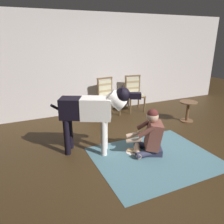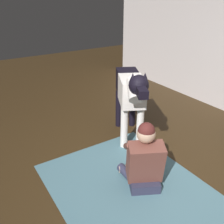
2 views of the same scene
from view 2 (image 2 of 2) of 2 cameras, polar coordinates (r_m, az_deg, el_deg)
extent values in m
plane|color=#352513|center=(3.16, 7.18, -16.41)|extent=(14.74, 14.74, 0.00)
cube|color=slate|center=(3.11, 3.96, -16.84)|extent=(2.04, 1.67, 0.01)
cube|color=#2E2F45|center=(3.09, 7.37, -15.99)|extent=(0.37, 0.41, 0.12)
cylinder|color=#2E2F45|center=(3.18, 3.93, -14.27)|extent=(0.40, 0.13, 0.11)
cylinder|color=tan|center=(3.31, 4.73, -12.59)|extent=(0.23, 0.37, 0.09)
cylinder|color=#2E2F45|center=(3.24, 9.52, -13.77)|extent=(0.33, 0.38, 0.11)
cylinder|color=tan|center=(3.34, 7.68, -12.35)|extent=(0.27, 0.36, 0.09)
cube|color=brown|center=(2.93, 7.55, -11.19)|extent=(0.44, 0.49, 0.50)
cylinder|color=brown|center=(2.94, 3.72, -7.69)|extent=(0.30, 0.20, 0.24)
cylinder|color=tan|center=(3.22, 3.96, -8.50)|extent=(0.26, 0.22, 0.12)
cylinder|color=brown|center=(3.01, 10.37, -7.23)|extent=(0.30, 0.20, 0.24)
cylinder|color=tan|center=(3.26, 8.34, -8.19)|extent=(0.28, 0.15, 0.12)
sphere|color=tan|center=(2.77, 7.80, -4.98)|extent=(0.21, 0.21, 0.21)
sphere|color=#51201D|center=(2.75, 7.85, -4.32)|extent=(0.19, 0.19, 0.19)
cylinder|color=white|center=(3.68, 6.40, -3.36)|extent=(0.10, 0.10, 0.65)
cylinder|color=white|center=(3.65, 2.78, -3.55)|extent=(0.10, 0.10, 0.65)
cylinder|color=black|center=(4.25, 4.68, 0.90)|extent=(0.10, 0.10, 0.65)
cylinder|color=black|center=(4.22, 1.55, 0.77)|extent=(0.10, 0.10, 0.65)
cube|color=white|center=(3.57, 4.52, 4.82)|extent=(0.61, 0.53, 0.38)
cube|color=black|center=(3.93, 3.55, 6.87)|extent=(0.54, 0.49, 0.36)
cylinder|color=white|center=(3.19, 5.66, 5.15)|extent=(0.44, 0.38, 0.37)
sphere|color=black|center=(3.06, 6.12, 6.14)|extent=(0.25, 0.25, 0.25)
cube|color=black|center=(2.87, 6.91, 4.37)|extent=(0.22, 0.19, 0.10)
cone|color=black|center=(3.06, 7.55, 7.90)|extent=(0.12, 0.12, 0.11)
cone|color=black|center=(3.03, 4.75, 7.86)|extent=(0.12, 0.12, 0.11)
cylinder|color=black|center=(4.17, 3.03, 7.45)|extent=(0.32, 0.19, 0.22)
cylinder|color=white|center=(3.42, 5.88, -12.29)|extent=(0.24, 0.24, 0.01)
cylinder|color=#D8B67B|center=(3.40, 5.54, -11.87)|extent=(0.17, 0.16, 0.05)
cylinder|color=#D8B67B|center=(3.40, 6.28, -11.92)|extent=(0.17, 0.16, 0.05)
cylinder|color=#AE5536|center=(3.40, 5.91, -11.80)|extent=(0.16, 0.15, 0.04)
camera|label=1|loc=(4.08, -53.89, 14.34)|focal=34.93mm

